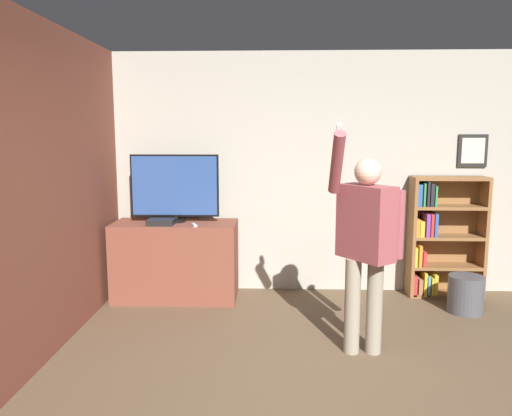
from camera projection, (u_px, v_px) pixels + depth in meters
The scene contains 9 objects.
wall_back at pixel (304, 174), 5.66m from camera, with size 6.28×0.09×2.70m.
wall_side_brick at pixel (60, 187), 4.27m from camera, with size 0.06×4.50×2.70m.
tv_ledge at pixel (176, 261), 5.45m from camera, with size 1.33×0.58×0.85m.
television at pixel (175, 187), 5.37m from camera, with size 0.95×0.22×0.73m.
game_console at pixel (161, 222), 5.25m from camera, with size 0.28×0.21×0.06m.
remote_loose at pixel (194, 225), 5.18m from camera, with size 0.09×0.14×0.02m.
bookshelf at pixel (439, 238), 5.53m from camera, with size 0.81×0.28×1.34m.
person at pixel (366, 237), 4.00m from camera, with size 0.61×0.56×1.88m.
waste_bin at pixel (466, 294), 5.05m from camera, with size 0.35×0.35×0.38m.
Camera 1 is at (-0.34, -2.74, 1.81)m, focal length 35.00 mm.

